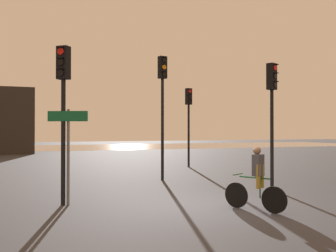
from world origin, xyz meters
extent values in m
plane|color=#333338|center=(0.00, 0.00, 0.00)|extent=(120.00, 120.00, 0.00)
cube|color=gray|center=(0.00, 36.95, 0.00)|extent=(80.00, 16.00, 0.01)
cylinder|color=black|center=(3.58, 10.12, 1.73)|extent=(0.12, 0.12, 3.46)
cube|color=black|center=(3.58, 10.12, 3.91)|extent=(0.36, 0.30, 0.90)
cylinder|color=red|center=(3.60, 9.99, 4.20)|extent=(0.19, 0.07, 0.19)
cube|color=black|center=(3.61, 9.97, 4.31)|extent=(0.21, 0.16, 0.02)
cylinder|color=black|center=(3.60, 9.99, 3.91)|extent=(0.19, 0.07, 0.19)
cube|color=black|center=(3.61, 9.97, 4.02)|extent=(0.21, 0.16, 0.02)
cylinder|color=black|center=(3.60, 9.99, 3.62)|extent=(0.19, 0.07, 0.19)
cube|color=black|center=(3.61, 9.97, 3.73)|extent=(0.21, 0.16, 0.02)
cylinder|color=black|center=(-3.77, 1.57, 1.71)|extent=(0.12, 0.12, 3.42)
cube|color=black|center=(-3.77, 1.57, 3.87)|extent=(0.40, 0.39, 0.90)
cylinder|color=red|center=(-3.86, 1.47, 4.16)|extent=(0.17, 0.14, 0.19)
cube|color=black|center=(-3.87, 1.45, 4.27)|extent=(0.22, 0.21, 0.02)
cylinder|color=black|center=(-3.86, 1.47, 3.87)|extent=(0.17, 0.14, 0.19)
cube|color=black|center=(-3.87, 1.45, 3.98)|extent=(0.22, 0.21, 0.02)
cylinder|color=black|center=(-3.86, 1.47, 3.58)|extent=(0.17, 0.14, 0.19)
cube|color=black|center=(-3.87, 1.45, 3.69)|extent=(0.22, 0.21, 0.02)
cylinder|color=black|center=(0.41, 5.42, 2.07)|extent=(0.12, 0.12, 4.14)
cube|color=black|center=(0.41, 5.42, 4.59)|extent=(0.37, 0.31, 0.90)
cylinder|color=black|center=(0.44, 5.29, 4.88)|extent=(0.19, 0.07, 0.19)
cube|color=black|center=(0.45, 5.27, 4.99)|extent=(0.21, 0.16, 0.02)
cylinder|color=orange|center=(0.44, 5.29, 4.59)|extent=(0.19, 0.07, 0.19)
cube|color=black|center=(0.45, 5.27, 4.70)|extent=(0.21, 0.16, 0.02)
cylinder|color=black|center=(0.44, 5.29, 4.30)|extent=(0.19, 0.07, 0.19)
cube|color=black|center=(0.45, 5.27, 4.41)|extent=(0.21, 0.16, 0.02)
cylinder|color=black|center=(3.12, 1.84, 1.71)|extent=(0.12, 0.12, 3.42)
cube|color=black|center=(3.12, 1.84, 3.87)|extent=(0.39, 0.35, 0.90)
cylinder|color=red|center=(3.18, 1.72, 4.16)|extent=(0.18, 0.11, 0.19)
cube|color=black|center=(3.19, 1.70, 4.27)|extent=(0.22, 0.19, 0.02)
cylinder|color=black|center=(3.18, 1.72, 3.87)|extent=(0.18, 0.11, 0.19)
cube|color=black|center=(3.19, 1.70, 3.98)|extent=(0.22, 0.19, 0.02)
cylinder|color=black|center=(3.18, 1.72, 3.58)|extent=(0.18, 0.11, 0.19)
cube|color=black|center=(3.19, 1.70, 3.69)|extent=(0.22, 0.19, 0.02)
cylinder|color=slate|center=(-3.64, 1.52, 1.30)|extent=(0.08, 0.08, 2.60)
cube|color=#116038|center=(-3.67, 1.47, 2.41)|extent=(1.02, 0.47, 0.28)
cylinder|color=black|center=(0.47, -0.33, 0.33)|extent=(0.36, 0.59, 0.66)
cylinder|color=black|center=(0.99, -1.24, 0.33)|extent=(0.36, 0.59, 0.66)
cylinder|color=#1E592D|center=(0.73, -0.79, 0.83)|extent=(0.45, 0.75, 0.04)
cylinder|color=#1E592D|center=(0.80, -0.92, 0.61)|extent=(0.04, 0.04, 0.55)
cylinder|color=#1E592D|center=(0.49, -0.38, 0.88)|extent=(0.41, 0.25, 0.03)
cylinder|color=olive|center=(0.89, -0.87, 0.88)|extent=(0.11, 0.11, 0.60)
cylinder|color=olive|center=(0.72, -0.97, 0.88)|extent=(0.11, 0.11, 0.60)
cube|color=#3F3F47|center=(0.78, -0.87, 1.15)|extent=(0.36, 0.32, 0.54)
sphere|color=#846047|center=(0.76, -0.85, 1.52)|extent=(0.20, 0.20, 0.20)
camera|label=1|loc=(-4.56, -8.94, 2.03)|focal=40.00mm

